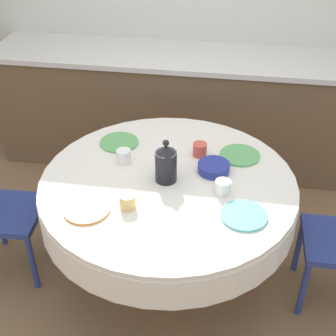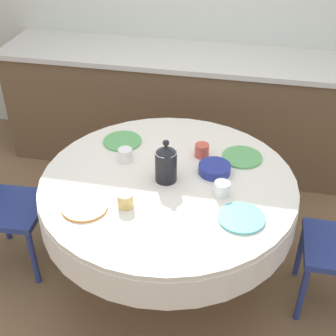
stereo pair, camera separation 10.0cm
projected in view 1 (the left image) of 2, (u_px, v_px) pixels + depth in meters
name	position (u px, v px, depth m)	size (l,w,h in m)	color
ground_plane	(168.00, 275.00, 3.02)	(12.00, 12.00, 0.00)	brown
kitchen_counter	(194.00, 110.00, 3.87)	(3.24, 0.64, 0.95)	brown
dining_table	(168.00, 197.00, 2.65)	(1.43, 1.43, 0.76)	olive
plate_near_left	(87.00, 209.00, 2.37)	(0.24, 0.24, 0.01)	orange
cup_near_left	(127.00, 201.00, 2.37)	(0.08, 0.08, 0.08)	#DBB766
plate_near_right	(244.00, 215.00, 2.33)	(0.24, 0.24, 0.01)	#60BCB7
cup_near_right	(223.00, 187.00, 2.47)	(0.08, 0.08, 0.08)	white
plate_far_left	(119.00, 142.00, 2.90)	(0.24, 0.24, 0.01)	#5BA85B
cup_far_left	(124.00, 156.00, 2.71)	(0.08, 0.08, 0.08)	white
plate_far_right	(240.00, 155.00, 2.78)	(0.24, 0.24, 0.01)	#5BA85B
cup_far_right	(200.00, 150.00, 2.77)	(0.08, 0.08, 0.08)	#CC4C3D
coffee_carafe	(166.00, 163.00, 2.52)	(0.12, 0.12, 0.26)	black
fruit_bowl	(214.00, 168.00, 2.64)	(0.18, 0.18, 0.05)	navy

